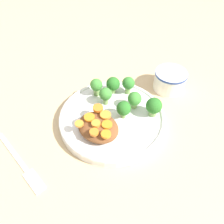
# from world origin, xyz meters

# --- Properties ---
(ground_plane) EXTENTS (4.00, 4.00, 0.00)m
(ground_plane) POSITION_xyz_m (0.00, 0.00, 0.00)
(ground_plane) COLOR tan
(plate) EXTENTS (0.27, 0.27, 0.03)m
(plate) POSITION_xyz_m (0.00, 0.00, 0.01)
(plate) COLOR silver
(plate) RESTS_ON ground_plane
(dip_bowl) EXTENTS (0.09, 0.09, 0.06)m
(dip_bowl) POSITION_xyz_m (0.04, 0.21, 0.03)
(dip_bowl) COLOR white
(dip_bowl) RESTS_ON ground_plane
(stew_mound) EXTENTS (0.10, 0.09, 0.03)m
(stew_mound) POSITION_xyz_m (0.01, -0.06, 0.04)
(stew_mound) COLOR brown
(stew_mound) RESTS_ON plate
(broccoli_floret_0) EXTENTS (0.04, 0.04, 0.05)m
(broccoli_floret_0) POSITION_xyz_m (0.02, 0.06, 0.05)
(broccoli_floret_0) COLOR #7FA85B
(broccoli_floret_0) RESTS_ON plate
(broccoli_floret_1) EXTENTS (0.03, 0.03, 0.05)m
(broccoli_floret_1) POSITION_xyz_m (-0.02, 0.10, 0.05)
(broccoli_floret_1) COLOR #7FA85B
(broccoli_floret_1) RESTS_ON plate
(broccoli_floret_2) EXTENTS (0.04, 0.04, 0.05)m
(broccoli_floret_2) POSITION_xyz_m (-0.06, 0.07, 0.05)
(broccoli_floret_2) COLOR #7FA85B
(broccoli_floret_2) RESTS_ON plate
(broccoli_floret_3) EXTENTS (0.04, 0.04, 0.05)m
(broccoli_floret_3) POSITION_xyz_m (0.07, 0.07, 0.05)
(broccoli_floret_3) COLOR #7FA85B
(broccoli_floret_3) RESTS_ON plate
(broccoli_floret_4) EXTENTS (0.03, 0.03, 0.05)m
(broccoli_floret_4) POSITION_xyz_m (-0.04, 0.02, 0.05)
(broccoli_floret_4) COLOR #7FA85B
(broccoli_floret_4) RESTS_ON plate
(broccoli_floret_5) EXTENTS (0.03, 0.03, 0.05)m
(broccoli_floret_5) POSITION_xyz_m (-0.09, 0.03, 0.05)
(broccoli_floret_5) COLOR #759E51
(broccoli_floret_5) RESTS_ON plate
(broccoli_floret_6) EXTENTS (0.04, 0.04, 0.05)m
(broccoli_floret_6) POSITION_xyz_m (0.02, 0.02, 0.05)
(broccoli_floret_6) COLOR #759E51
(broccoli_floret_6) RESTS_ON plate
(carrot_slice_0) EXTENTS (0.02, 0.02, 0.01)m
(carrot_slice_0) POSITION_xyz_m (0.01, -0.06, 0.06)
(carrot_slice_0) COLOR orange
(carrot_slice_0) RESTS_ON stew_mound
(carrot_slice_1) EXTENTS (0.03, 0.03, 0.01)m
(carrot_slice_1) POSITION_xyz_m (0.01, -0.03, 0.05)
(carrot_slice_1) COLOR orange
(carrot_slice_1) RESTS_ON stew_mound
(carrot_slice_2) EXTENTS (0.03, 0.03, 0.01)m
(carrot_slice_2) POSITION_xyz_m (-0.02, -0.06, 0.05)
(carrot_slice_2) COLOR orange
(carrot_slice_2) RESTS_ON stew_mound
(carrot_slice_3) EXTENTS (0.02, 0.02, 0.01)m
(carrot_slice_3) POSITION_xyz_m (0.04, -0.07, 0.06)
(carrot_slice_3) COLOR orange
(carrot_slice_3) RESTS_ON stew_mound
(carrot_slice_4) EXTENTS (0.02, 0.02, 0.01)m
(carrot_slice_4) POSITION_xyz_m (0.02, -0.08, 0.06)
(carrot_slice_4) COLOR orange
(carrot_slice_4) RESTS_ON stew_mound
(carrot_slice_5) EXTENTS (0.02, 0.02, 0.00)m
(carrot_slice_5) POSITION_xyz_m (-0.02, -0.09, 0.05)
(carrot_slice_5) COLOR orange
(carrot_slice_5) RESTS_ON stew_mound
(carrot_slice_6) EXTENTS (0.03, 0.03, 0.01)m
(carrot_slice_6) POSITION_xyz_m (-0.02, -0.03, 0.06)
(carrot_slice_6) COLOR orange
(carrot_slice_6) RESTS_ON stew_mound
(carrot_slice_7) EXTENTS (0.02, 0.02, 0.00)m
(carrot_slice_7) POSITION_xyz_m (0.03, -0.05, 0.05)
(carrot_slice_7) COLOR orange
(carrot_slice_7) RESTS_ON stew_mound
(fork) EXTENTS (0.20, 0.04, 0.01)m
(fork) POSITION_xyz_m (-0.06, -0.23, 0.00)
(fork) COLOR silver
(fork) RESTS_ON ground_plane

